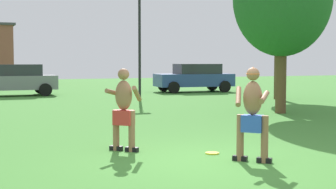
{
  "coord_description": "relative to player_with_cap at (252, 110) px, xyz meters",
  "views": [
    {
      "loc": [
        -4.14,
        -7.93,
        1.8
      ],
      "look_at": [
        -0.27,
        1.49,
        1.11
      ],
      "focal_mm": 54.46,
      "sensor_mm": 36.0,
      "label": 1
    }
  ],
  "objects": [
    {
      "name": "car_gray_far_end",
      "position": [
        -2.24,
        18.92,
        -0.09
      ],
      "size": [
        4.33,
        2.08,
        1.58
      ],
      "color": "slate",
      "rests_on": "ground_plane"
    },
    {
      "name": "car_blue_mid_lot",
      "position": [
        7.56,
        18.32,
        -0.09
      ],
      "size": [
        4.42,
        2.29,
        1.58
      ],
      "color": "#2D478C",
      "rests_on": "ground_plane"
    },
    {
      "name": "frisbee",
      "position": [
        -0.29,
        0.96,
        -0.91
      ],
      "size": [
        0.27,
        0.27,
        0.03
      ],
      "primitive_type": "cylinder",
      "color": "yellow",
      "rests_on": "ground_plane"
    },
    {
      "name": "tree_left_field",
      "position": [
        8.74,
        12.0,
        3.54
      ],
      "size": [
        3.37,
        3.37,
        6.6
      ],
      "color": "brown",
      "rests_on": "ground_plane"
    },
    {
      "name": "player_with_cap",
      "position": [
        0.0,
        0.0,
        0.0
      ],
      "size": [
        0.72,
        0.84,
        1.68
      ],
      "color": "black",
      "rests_on": "ground_plane"
    },
    {
      "name": "player_in_red",
      "position": [
        -1.77,
        1.89,
        -0.06
      ],
      "size": [
        0.77,
        0.79,
        1.63
      ],
      "color": "black",
      "rests_on": "ground_plane"
    },
    {
      "name": "lamp_post",
      "position": [
        2.97,
        14.56,
        2.17
      ],
      "size": [
        0.6,
        0.24,
        4.94
      ],
      "color": "black",
      "rests_on": "ground_plane"
    },
    {
      "name": "ground_plane",
      "position": [
        -0.62,
        0.27,
        -0.92
      ],
      "size": [
        80.0,
        80.0,
        0.0
      ],
      "primitive_type": "plane",
      "color": "#428433"
    }
  ]
}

